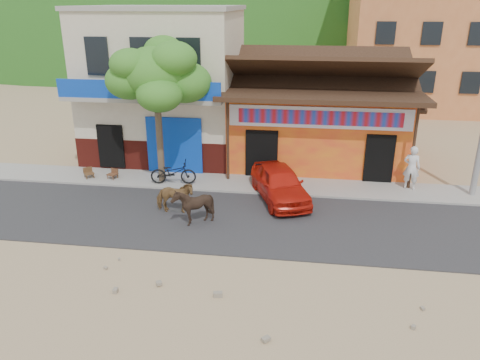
# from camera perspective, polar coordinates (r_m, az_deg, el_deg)

# --- Properties ---
(ground) EXTENTS (120.00, 120.00, 0.00)m
(ground) POSITION_cam_1_polar(r_m,az_deg,el_deg) (14.56, 1.47, -9.53)
(ground) COLOR #9E825B
(ground) RESTS_ON ground
(road) EXTENTS (60.00, 5.00, 0.04)m
(road) POSITION_cam_1_polar(r_m,az_deg,el_deg) (16.74, 2.47, -5.16)
(road) COLOR #28282B
(road) RESTS_ON ground
(sidewalk) EXTENTS (60.00, 2.00, 0.12)m
(sidewalk) POSITION_cam_1_polar(r_m,az_deg,el_deg) (19.92, 3.48, -0.65)
(sidewalk) COLOR gray
(sidewalk) RESTS_ON ground
(dance_club) EXTENTS (8.00, 6.00, 3.60)m
(dance_club) POSITION_cam_1_polar(r_m,az_deg,el_deg) (23.16, 9.38, 6.73)
(dance_club) COLOR orange
(dance_club) RESTS_ON ground
(cafe_building) EXTENTS (7.00, 6.00, 7.00)m
(cafe_building) POSITION_cam_1_polar(r_m,az_deg,el_deg) (23.82, -9.07, 11.33)
(cafe_building) COLOR beige
(cafe_building) RESTS_ON ground
(apartment_front) EXTENTS (9.00, 9.00, 12.00)m
(apartment_front) POSITION_cam_1_polar(r_m,az_deg,el_deg) (37.28, 20.82, 17.56)
(apartment_front) COLOR #CC723F
(apartment_front) RESTS_ON ground
(tree) EXTENTS (3.00, 3.00, 6.00)m
(tree) POSITION_cam_1_polar(r_m,az_deg,el_deg) (19.69, -9.97, 8.14)
(tree) COLOR #2D721E
(tree) RESTS_ON sidewalk
(cow_tan) EXTENTS (1.49, 0.76, 1.22)m
(cow_tan) POSITION_cam_1_polar(r_m,az_deg,el_deg) (17.34, -7.96, -2.11)
(cow_tan) COLOR brown
(cow_tan) RESTS_ON road
(cow_dark) EXTENTS (1.37, 1.25, 1.36)m
(cow_dark) POSITION_cam_1_polar(r_m,az_deg,el_deg) (16.36, -5.74, -3.18)
(cow_dark) COLOR black
(cow_dark) RESTS_ON road
(red_car) EXTENTS (2.91, 4.28, 1.35)m
(red_car) POSITION_cam_1_polar(r_m,az_deg,el_deg) (18.38, 4.87, -0.39)
(red_car) COLOR red
(red_car) RESTS_ON road
(scooter) EXTENTS (1.99, 0.91, 1.01)m
(scooter) POSITION_cam_1_polar(r_m,az_deg,el_deg) (19.94, -8.14, 0.93)
(scooter) COLOR black
(scooter) RESTS_ON sidewalk
(pedestrian) EXTENTS (0.77, 0.61, 1.83)m
(pedestrian) POSITION_cam_1_polar(r_m,az_deg,el_deg) (20.32, 20.19, 1.43)
(pedestrian) COLOR white
(pedestrian) RESTS_ON sidewalk
(cafe_chair_left) EXTENTS (0.47, 0.47, 0.80)m
(cafe_chair_left) POSITION_cam_1_polar(r_m,az_deg,el_deg) (21.09, -15.34, 1.19)
(cafe_chair_left) COLOR #4B3119
(cafe_chair_left) RESTS_ON sidewalk
(cafe_chair_right) EXTENTS (0.55, 0.55, 0.83)m
(cafe_chair_right) POSITION_cam_1_polar(r_m,az_deg,el_deg) (21.48, -18.00, 1.31)
(cafe_chair_right) COLOR #4D3119
(cafe_chair_right) RESTS_ON sidewalk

